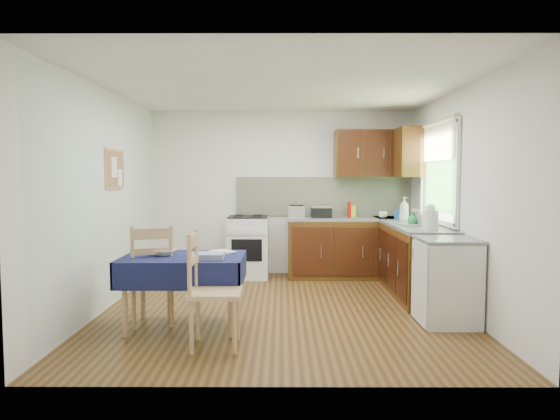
{
  "coord_description": "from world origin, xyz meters",
  "views": [
    {
      "loc": [
        -0.0,
        -5.6,
        1.53
      ],
      "look_at": [
        -0.02,
        0.12,
        1.13
      ],
      "focal_mm": 32.0,
      "sensor_mm": 36.0,
      "label": 1
    }
  ],
  "objects_px": {
    "chair_far": "(152,272)",
    "toaster": "(296,212)",
    "dining_table": "(184,266)",
    "sandwich_press": "(321,212)",
    "kettle": "(430,219)",
    "chair_near": "(209,286)",
    "dish_rack": "(417,224)"
  },
  "relations": [
    {
      "from": "chair_far",
      "to": "kettle",
      "type": "bearing_deg",
      "value": 175.1
    },
    {
      "from": "kettle",
      "to": "chair_near",
      "type": "bearing_deg",
      "value": -150.57
    },
    {
      "from": "chair_far",
      "to": "kettle",
      "type": "height_order",
      "value": "kettle"
    },
    {
      "from": "toaster",
      "to": "dish_rack",
      "type": "xyz_separation_m",
      "value": [
        1.47,
        -1.21,
        -0.06
      ]
    },
    {
      "from": "dining_table",
      "to": "chair_far",
      "type": "xyz_separation_m",
      "value": [
        -0.34,
        0.08,
        -0.08
      ]
    },
    {
      "from": "dining_table",
      "to": "toaster",
      "type": "distance_m",
      "value": 2.76
    },
    {
      "from": "chair_far",
      "to": "kettle",
      "type": "relative_size",
      "value": 3.42
    },
    {
      "from": "chair_far",
      "to": "chair_near",
      "type": "distance_m",
      "value": 0.94
    },
    {
      "from": "chair_far",
      "to": "dish_rack",
      "type": "bearing_deg",
      "value": -176.02
    },
    {
      "from": "toaster",
      "to": "kettle",
      "type": "xyz_separation_m",
      "value": [
        1.48,
        -1.72,
        0.05
      ]
    },
    {
      "from": "toaster",
      "to": "kettle",
      "type": "relative_size",
      "value": 0.82
    },
    {
      "from": "toaster",
      "to": "sandwich_press",
      "type": "height_order",
      "value": "toaster"
    },
    {
      "from": "kettle",
      "to": "dish_rack",
      "type": "bearing_deg",
      "value": 90.94
    },
    {
      "from": "dining_table",
      "to": "kettle",
      "type": "relative_size",
      "value": 3.99
    },
    {
      "from": "chair_near",
      "to": "sandwich_press",
      "type": "xyz_separation_m",
      "value": [
        1.23,
        3.04,
        0.44
      ]
    },
    {
      "from": "dish_rack",
      "to": "kettle",
      "type": "relative_size",
      "value": 1.48
    },
    {
      "from": "chair_near",
      "to": "dish_rack",
      "type": "relative_size",
      "value": 2.32
    },
    {
      "from": "toaster",
      "to": "sandwich_press",
      "type": "relative_size",
      "value": 0.81
    },
    {
      "from": "chair_far",
      "to": "sandwich_press",
      "type": "xyz_separation_m",
      "value": [
        1.91,
        2.39,
        0.44
      ]
    },
    {
      "from": "toaster",
      "to": "sandwich_press",
      "type": "xyz_separation_m",
      "value": [
        0.37,
        0.01,
        0.0
      ]
    },
    {
      "from": "sandwich_press",
      "to": "dish_rack",
      "type": "relative_size",
      "value": 0.68
    },
    {
      "from": "chair_far",
      "to": "chair_near",
      "type": "bearing_deg",
      "value": 118.83
    },
    {
      "from": "sandwich_press",
      "to": "dish_rack",
      "type": "distance_m",
      "value": 1.64
    },
    {
      "from": "sandwich_press",
      "to": "chair_near",
      "type": "bearing_deg",
      "value": -116.97
    },
    {
      "from": "dining_table",
      "to": "toaster",
      "type": "bearing_deg",
      "value": 71.63
    },
    {
      "from": "chair_near",
      "to": "kettle",
      "type": "bearing_deg",
      "value": -61.29
    },
    {
      "from": "chair_far",
      "to": "toaster",
      "type": "height_order",
      "value": "toaster"
    },
    {
      "from": "toaster",
      "to": "kettle",
      "type": "height_order",
      "value": "kettle"
    },
    {
      "from": "dining_table",
      "to": "chair_near",
      "type": "bearing_deg",
      "value": -51.84
    },
    {
      "from": "dining_table",
      "to": "sandwich_press",
      "type": "relative_size",
      "value": 3.97
    },
    {
      "from": "chair_near",
      "to": "sandwich_press",
      "type": "height_order",
      "value": "sandwich_press"
    },
    {
      "from": "dining_table",
      "to": "toaster",
      "type": "height_order",
      "value": "toaster"
    }
  ]
}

